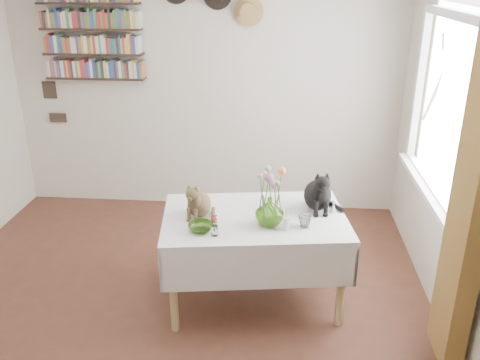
# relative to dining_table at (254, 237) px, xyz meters

# --- Properties ---
(room) EXTENTS (4.08, 4.58, 2.58)m
(room) POSITION_rel_dining_table_xyz_m (-0.62, -0.50, 0.70)
(room) COLOR brown
(room) RESTS_ON ground
(window) EXTENTS (0.12, 1.52, 1.32)m
(window) POSITION_rel_dining_table_xyz_m (1.34, 0.30, 0.85)
(window) COLOR white
(window) RESTS_ON room
(curtain) EXTENTS (0.12, 0.38, 2.10)m
(curtain) POSITION_rel_dining_table_xyz_m (1.28, -0.62, 0.60)
(curtain) COLOR brown
(curtain) RESTS_ON room
(dining_table) EXTENTS (1.46, 1.05, 0.72)m
(dining_table) POSITION_rel_dining_table_xyz_m (0.00, 0.00, 0.00)
(dining_table) COLOR white
(dining_table) RESTS_ON room
(tabby_cat) EXTENTS (0.25, 0.29, 0.29)m
(tabby_cat) POSITION_rel_dining_table_xyz_m (-0.41, -0.02, 0.32)
(tabby_cat) COLOR brown
(tabby_cat) RESTS_ON dining_table
(black_cat) EXTENTS (0.27, 0.32, 0.34)m
(black_cat) POSITION_rel_dining_table_xyz_m (0.47, 0.18, 0.35)
(black_cat) COLOR black
(black_cat) RESTS_ON dining_table
(flower_vase) EXTENTS (0.21, 0.21, 0.21)m
(flower_vase) POSITION_rel_dining_table_xyz_m (0.11, -0.13, 0.28)
(flower_vase) COLOR #7CBA3E
(flower_vase) RESTS_ON dining_table
(green_bowl) EXTENTS (0.24, 0.24, 0.05)m
(green_bowl) POSITION_rel_dining_table_xyz_m (-0.36, -0.26, 0.21)
(green_bowl) COLOR #7CBA3E
(green_bowl) RESTS_ON dining_table
(drinking_glass) EXTENTS (0.12, 0.12, 0.09)m
(drinking_glass) POSITION_rel_dining_table_xyz_m (0.36, -0.14, 0.22)
(drinking_glass) COLOR white
(drinking_glass) RESTS_ON dining_table
(candlestick) EXTENTS (0.05, 0.05, 0.17)m
(candlestick) POSITION_rel_dining_table_xyz_m (0.23, -0.19, 0.23)
(candlestick) COLOR white
(candlestick) RESTS_ON dining_table
(berry_jar) EXTENTS (0.05, 0.05, 0.19)m
(berry_jar) POSITION_rel_dining_table_xyz_m (-0.26, -0.32, 0.26)
(berry_jar) COLOR white
(berry_jar) RESTS_ON dining_table
(porcelain_figurine) EXTENTS (0.05, 0.05, 0.10)m
(porcelain_figurine) POSITION_rel_dining_table_xyz_m (0.58, 0.12, 0.22)
(porcelain_figurine) COLOR white
(porcelain_figurine) RESTS_ON dining_table
(flower_bouquet) EXTENTS (0.17, 0.13, 0.39)m
(flower_bouquet) POSITION_rel_dining_table_xyz_m (0.11, -0.12, 0.52)
(flower_bouquet) COLOR #4C7233
(flower_bouquet) RESTS_ON flower_vase
(bookshelf_unit) EXTENTS (1.00, 0.16, 0.91)m
(bookshelf_unit) POSITION_rel_dining_table_xyz_m (-1.72, 1.66, 1.30)
(bookshelf_unit) COLOR #312117
(bookshelf_unit) RESTS_ON room
(wall_art_plaques) EXTENTS (0.21, 0.02, 0.44)m
(wall_art_plaques) POSITION_rel_dining_table_xyz_m (-2.25, 1.73, 0.58)
(wall_art_plaques) COLOR #38281E
(wall_art_plaques) RESTS_ON room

